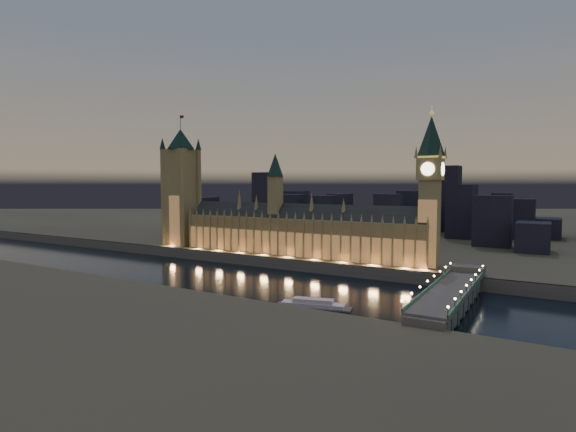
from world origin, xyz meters
The scene contains 9 objects.
ground_plane centered at (0.00, 0.00, 0.00)m, with size 2000.00×2000.00×0.00m, color black.
north_bank centered at (0.00, 520.00, 4.00)m, with size 2000.00×960.00×8.00m, color #44392C.
embankment_wall centered at (0.00, 41.00, 4.00)m, with size 2000.00×2.50×8.00m, color #4E4F40.
palace_of_westminster centered at (8.44, 61.74, 26.37)m, with size 202.00×21.64×78.00m.
victoria_tower centered at (-110.00, 61.92, 64.91)m, with size 31.68×31.68×114.95m.
elizabeth_tower centered at (108.00, 61.92, 66.09)m, with size 18.00×18.00×104.37m.
westminster_bridge centered at (134.70, -3.45, 5.99)m, with size 18.81×113.00×15.90m.
river_boat centered at (74.70, -38.73, 1.56)m, with size 39.65×18.60×4.50m.
city_backdrop centered at (40.21, 247.44, 30.46)m, with size 450.09×215.63×75.02m.
Camera 1 is at (176.19, -236.27, 61.62)m, focal length 28.00 mm.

